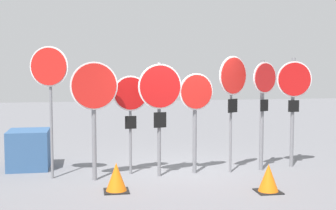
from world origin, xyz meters
The scene contains 12 objects.
ground_plane centered at (0.00, 0.00, 0.00)m, with size 40.00×40.00×0.00m, color slate.
stop_sign_0 centered at (-2.64, -0.08, 2.06)m, with size 0.77×0.30×2.68m.
stop_sign_1 centered at (-1.77, -0.39, 1.66)m, with size 0.94×0.22×2.37m.
stop_sign_2 centered at (-1.01, 0.03, 1.55)m, with size 0.74×0.13×2.08m.
stop_sign_3 centered at (-0.44, -0.28, 1.68)m, with size 0.91×0.19×2.36m.
stop_sign_4 centered at (0.35, -0.11, 1.49)m, with size 0.76×0.22×2.13m.
stop_sign_5 centered at (1.13, -0.19, 1.90)m, with size 0.72×0.44×2.49m.
stop_sign_6 centered at (1.86, -0.09, 1.63)m, with size 0.63×0.32×2.40m.
stop_sign_7 centered at (2.65, 0.12, 1.70)m, with size 0.80×0.17×2.46m.
traffic_cone_0 centered at (-1.40, -1.26, 0.26)m, with size 0.46×0.46×0.53m.
traffic_cone_1 centered at (1.32, -1.77, 0.25)m, with size 0.44×0.44×0.52m.
storage_crate centered at (-3.20, 0.97, 0.43)m, with size 0.88×0.95×0.86m.
Camera 1 is at (-1.91, -9.66, 2.31)m, focal length 50.00 mm.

